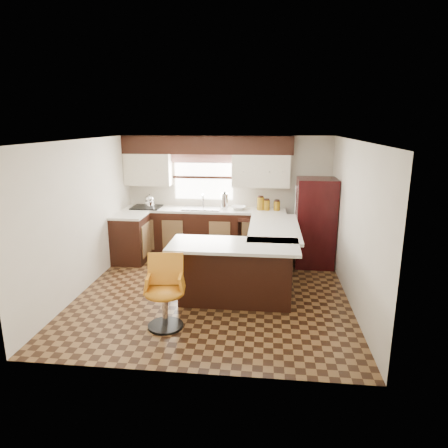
# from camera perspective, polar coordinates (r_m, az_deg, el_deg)

# --- Properties ---
(floor) EXTENTS (4.40, 4.40, 0.00)m
(floor) POSITION_cam_1_polar(r_m,az_deg,el_deg) (6.56, -1.45, -9.53)
(floor) COLOR #49301A
(floor) RESTS_ON ground
(ceiling) EXTENTS (4.40, 4.40, 0.00)m
(ceiling) POSITION_cam_1_polar(r_m,az_deg,el_deg) (6.01, -1.60, 11.91)
(ceiling) COLOR silver
(ceiling) RESTS_ON wall_back
(wall_back) EXTENTS (4.40, 0.00, 4.40)m
(wall_back) POSITION_cam_1_polar(r_m,az_deg,el_deg) (8.31, 0.54, 4.26)
(wall_back) COLOR beige
(wall_back) RESTS_ON floor
(wall_front) EXTENTS (4.40, 0.00, 4.40)m
(wall_front) POSITION_cam_1_polar(r_m,az_deg,el_deg) (4.10, -5.72, -6.50)
(wall_front) COLOR beige
(wall_front) RESTS_ON floor
(wall_left) EXTENTS (0.00, 4.40, 4.40)m
(wall_left) POSITION_cam_1_polar(r_m,az_deg,el_deg) (6.78, -19.39, 1.13)
(wall_left) COLOR beige
(wall_left) RESTS_ON floor
(wall_right) EXTENTS (0.00, 4.40, 4.40)m
(wall_right) POSITION_cam_1_polar(r_m,az_deg,el_deg) (6.25, 17.92, 0.18)
(wall_right) COLOR beige
(wall_right) RESTS_ON floor
(base_cab_back) EXTENTS (3.30, 0.60, 0.90)m
(base_cab_back) POSITION_cam_1_polar(r_m,az_deg,el_deg) (8.25, -2.80, -1.18)
(base_cab_back) COLOR black
(base_cab_back) RESTS_ON floor
(base_cab_left) EXTENTS (0.60, 0.70, 0.90)m
(base_cab_left) POSITION_cam_1_polar(r_m,az_deg,el_deg) (7.97, -13.18, -2.11)
(base_cab_left) COLOR black
(base_cab_left) RESTS_ON floor
(counter_back) EXTENTS (3.30, 0.60, 0.04)m
(counter_back) POSITION_cam_1_polar(r_m,az_deg,el_deg) (8.13, -2.84, 2.03)
(counter_back) COLOR silver
(counter_back) RESTS_ON base_cab_back
(counter_left) EXTENTS (0.60, 0.70, 0.04)m
(counter_left) POSITION_cam_1_polar(r_m,az_deg,el_deg) (7.85, -13.38, 1.20)
(counter_left) COLOR silver
(counter_left) RESTS_ON base_cab_left
(soffit) EXTENTS (3.40, 0.35, 0.36)m
(soffit) POSITION_cam_1_polar(r_m,az_deg,el_deg) (8.07, -2.45, 11.24)
(soffit) COLOR black
(soffit) RESTS_ON wall_back
(upper_cab_left) EXTENTS (0.94, 0.35, 0.64)m
(upper_cab_left) POSITION_cam_1_polar(r_m,az_deg,el_deg) (8.39, -10.76, 7.69)
(upper_cab_left) COLOR beige
(upper_cab_left) RESTS_ON wall_back
(upper_cab_right) EXTENTS (1.14, 0.35, 0.64)m
(upper_cab_right) POSITION_cam_1_polar(r_m,az_deg,el_deg) (8.02, 5.30, 7.59)
(upper_cab_right) COLOR beige
(upper_cab_right) RESTS_ON wall_back
(window_pane) EXTENTS (1.20, 0.02, 0.90)m
(window_pane) POSITION_cam_1_polar(r_m,az_deg,el_deg) (8.30, -2.93, 6.68)
(window_pane) COLOR white
(window_pane) RESTS_ON wall_back
(valance) EXTENTS (1.30, 0.06, 0.18)m
(valance) POSITION_cam_1_polar(r_m,az_deg,el_deg) (8.22, -3.01, 9.34)
(valance) COLOR #D19B93
(valance) RESTS_ON wall_back
(sink) EXTENTS (0.75, 0.45, 0.03)m
(sink) POSITION_cam_1_polar(r_m,az_deg,el_deg) (8.11, -3.21, 2.26)
(sink) COLOR #B2B2B7
(sink) RESTS_ON counter_back
(dishwasher) EXTENTS (0.58, 0.03, 0.78)m
(dishwasher) POSITION_cam_1_polar(r_m,az_deg,el_deg) (7.88, 4.08, -2.09)
(dishwasher) COLOR black
(dishwasher) RESTS_ON floor
(cooktop) EXTENTS (0.58, 0.50, 0.02)m
(cooktop) POSITION_cam_1_polar(r_m,az_deg,el_deg) (8.38, -11.00, 2.38)
(cooktop) COLOR black
(cooktop) RESTS_ON counter_back
(peninsula_long) EXTENTS (0.60, 1.95, 0.90)m
(peninsula_long) POSITION_cam_1_polar(r_m,az_deg,el_deg) (6.93, 6.64, -4.31)
(peninsula_long) COLOR black
(peninsula_long) RESTS_ON floor
(peninsula_return) EXTENTS (1.65, 0.60, 0.90)m
(peninsula_return) POSITION_cam_1_polar(r_m,az_deg,el_deg) (6.03, 1.63, -7.11)
(peninsula_return) COLOR black
(peninsula_return) RESTS_ON floor
(counter_pen_long) EXTENTS (0.84, 1.95, 0.04)m
(counter_pen_long) POSITION_cam_1_polar(r_m,az_deg,el_deg) (6.79, 7.18, -0.54)
(counter_pen_long) COLOR silver
(counter_pen_long) RESTS_ON peninsula_long
(counter_pen_return) EXTENTS (1.89, 0.84, 0.04)m
(counter_pen_return) POSITION_cam_1_polar(r_m,az_deg,el_deg) (5.79, 1.39, -3.07)
(counter_pen_return) COLOR silver
(counter_pen_return) RESTS_ON peninsula_return
(refrigerator) EXTENTS (0.71, 0.68, 1.66)m
(refrigerator) POSITION_cam_1_polar(r_m,az_deg,el_deg) (7.66, 12.88, 0.21)
(refrigerator) COLOR black
(refrigerator) RESTS_ON floor
(bar_chair) EXTENTS (0.58, 0.58, 0.97)m
(bar_chair) POSITION_cam_1_polar(r_m,az_deg,el_deg) (5.35, -8.51, -9.75)
(bar_chair) COLOR orange
(bar_chair) RESTS_ON floor
(kettle) EXTENTS (0.19, 0.19, 0.26)m
(kettle) POSITION_cam_1_polar(r_m,az_deg,el_deg) (8.33, -10.58, 3.34)
(kettle) COLOR silver
(kettle) RESTS_ON cooktop
(percolator) EXTENTS (0.14, 0.14, 0.32)m
(percolator) POSITION_cam_1_polar(r_m,az_deg,el_deg) (8.04, 0.08, 3.24)
(percolator) COLOR silver
(percolator) RESTS_ON counter_back
(mixing_bowl) EXTENTS (0.31, 0.31, 0.07)m
(mixing_bowl) POSITION_cam_1_polar(r_m,az_deg,el_deg) (8.04, 2.08, 2.32)
(mixing_bowl) COLOR white
(mixing_bowl) RESTS_ON counter_back
(canister_large) EXTENTS (0.14, 0.14, 0.26)m
(canister_large) POSITION_cam_1_polar(r_m,az_deg,el_deg) (8.02, 5.23, 2.92)
(canister_large) COLOR #986E12
(canister_large) RESTS_ON counter_back
(canister_med) EXTENTS (0.13, 0.13, 0.20)m
(canister_med) POSITION_cam_1_polar(r_m,az_deg,el_deg) (8.03, 6.10, 2.69)
(canister_med) COLOR #986E12
(canister_med) RESTS_ON counter_back
(canister_small) EXTENTS (0.13, 0.13, 0.18)m
(canister_small) POSITION_cam_1_polar(r_m,az_deg,el_deg) (8.03, 7.55, 2.59)
(canister_small) COLOR #986E12
(canister_small) RESTS_ON counter_back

